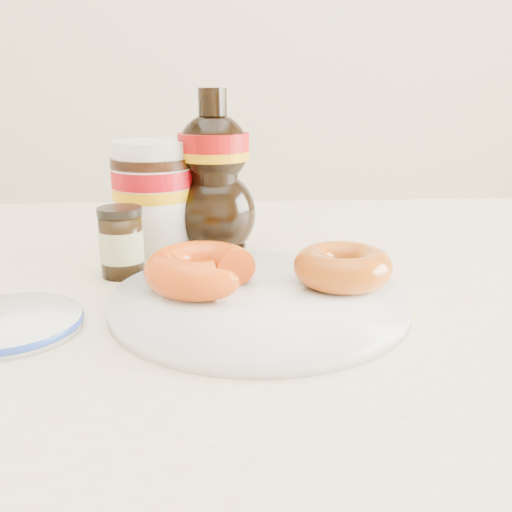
{
  "coord_description": "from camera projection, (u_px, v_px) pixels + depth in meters",
  "views": [
    {
      "loc": [
        0.01,
        -0.46,
        0.95
      ],
      "look_at": [
        0.04,
        0.09,
        0.79
      ],
      "focal_mm": 40.0,
      "sensor_mm": 36.0,
      "label": 1
    }
  ],
  "objects": [
    {
      "name": "dark_jar",
      "position": [
        121.0,
        243.0,
        0.61
      ],
      "size": [
        0.05,
        0.05,
        0.08
      ],
      "rotation": [
        0.0,
        0.0,
        -0.28
      ],
      "color": "black",
      "rests_on": "dining_table"
    },
    {
      "name": "dining_table",
      "position": [
        219.0,
        359.0,
        0.61
      ],
      "size": [
        1.4,
        0.9,
        0.75
      ],
      "color": "#FFE5C2",
      "rests_on": "ground"
    },
    {
      "name": "plate",
      "position": [
        259.0,
        300.0,
        0.53
      ],
      "size": [
        0.28,
        0.28,
        0.01
      ],
      "color": "white",
      "rests_on": "dining_table"
    },
    {
      "name": "donut_whole",
      "position": [
        343.0,
        267.0,
        0.55
      ],
      "size": [
        0.11,
        0.11,
        0.03
      ],
      "primitive_type": "torus",
      "rotation": [
        0.0,
        0.0,
        0.2
      ],
      "color": "#AF4E0B",
      "rests_on": "plate"
    },
    {
      "name": "blue_rim_saucer",
      "position": [
        8.0,
        323.0,
        0.48
      ],
      "size": [
        0.12,
        0.12,
        0.01
      ],
      "color": "white",
      "rests_on": "dining_table"
    },
    {
      "name": "syrup_bottle",
      "position": [
        214.0,
        173.0,
        0.69
      ],
      "size": [
        0.11,
        0.1,
        0.2
      ],
      "primitive_type": null,
      "rotation": [
        0.0,
        0.0,
        0.17
      ],
      "color": "black",
      "rests_on": "dining_table"
    },
    {
      "name": "nutella_jar",
      "position": [
        153.0,
        194.0,
        0.69
      ],
      "size": [
        0.1,
        0.1,
        0.14
      ],
      "rotation": [
        0.0,
        0.0,
        0.26
      ],
      "color": "white",
      "rests_on": "dining_table"
    },
    {
      "name": "donut_bitten",
      "position": [
        201.0,
        269.0,
        0.54
      ],
      "size": [
        0.12,
        0.12,
        0.04
      ],
      "primitive_type": "torus",
      "rotation": [
        0.0,
        0.0,
        0.19
      ],
      "color": "#CE460B",
      "rests_on": "plate"
    }
  ]
}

